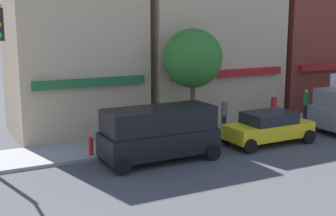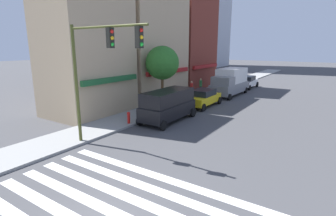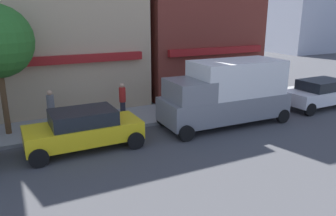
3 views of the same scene
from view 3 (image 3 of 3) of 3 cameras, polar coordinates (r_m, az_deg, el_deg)
The scene contains 6 objects.
sedan_yellow at distance 13.16m, azimuth -14.46°, elevation -3.49°, with size 4.42×2.02×1.59m.
box_truck_grey at distance 15.68m, azimuth 10.20°, elevation 2.77°, with size 6.25×2.42×3.04m.
sedan_white at distance 20.34m, azimuth 25.05°, elevation 2.40°, with size 4.44×2.02×1.59m.
pedestrian_green_top at distance 17.30m, azimuth 0.09°, elevation 2.53°, with size 0.32×0.32×1.77m.
pedestrian_red_jacket at distance 16.11m, azimuth -7.92°, elevation 1.35°, with size 0.32×0.32×1.77m.
pedestrian_grey_coat at distance 15.40m, azimuth -19.68°, elevation -0.15°, with size 0.32×0.32×1.77m.
Camera 3 is at (14.39, -7.49, 5.15)m, focal length 35.00 mm.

